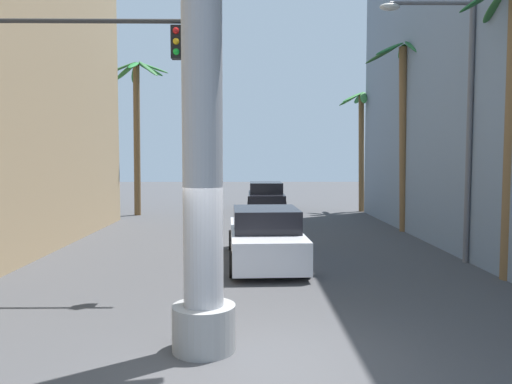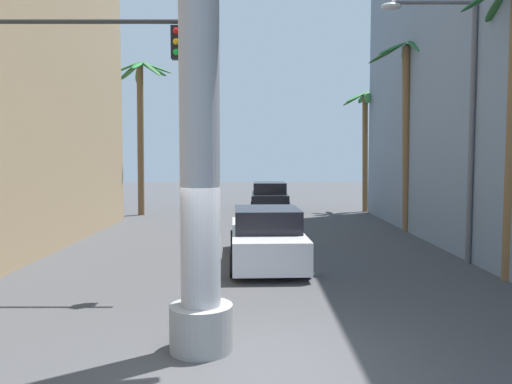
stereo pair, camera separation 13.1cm
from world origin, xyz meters
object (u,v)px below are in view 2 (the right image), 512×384
object	(u,v)px
street_lamp	(457,104)
car_far	(269,197)
traffic_light_mast	(54,100)
car_lead	(265,238)
palm_tree_mid_right	(406,111)
palm_tree_far_left	(140,113)
palm_tree_far_right	(365,129)

from	to	relation	value
street_lamp	car_far	bearing A→B (deg)	108.82
traffic_light_mast	car_lead	world-z (taller)	traffic_light_mast
car_far	palm_tree_mid_right	distance (m)	10.37
street_lamp	palm_tree_far_left	size ratio (longest dim) A/B	0.93
traffic_light_mast	car_far	distance (m)	17.90
palm_tree_mid_right	palm_tree_far_left	world-z (taller)	palm_tree_far_left
street_lamp	palm_tree_mid_right	distance (m)	5.95
traffic_light_mast	car_lead	size ratio (longest dim) A/B	1.15
traffic_light_mast	palm_tree_mid_right	bearing A→B (deg)	40.46
car_far	palm_tree_far_right	xyz separation A→B (m)	(5.15, -0.83, 3.71)
palm_tree_far_right	palm_tree_mid_right	distance (m)	7.23
traffic_light_mast	car_far	bearing A→B (deg)	73.05
palm_tree_far_right	traffic_light_mast	bearing A→B (deg)	-122.75
palm_tree_mid_right	palm_tree_far_left	distance (m)	12.98
car_lead	palm_tree_far_right	distance (m)	14.73
palm_tree_mid_right	car_far	bearing A→B (deg)	122.53
palm_tree_mid_right	car_lead	bearing A→B (deg)	-133.71
palm_tree_far_right	palm_tree_mid_right	bearing A→B (deg)	-90.14
car_lead	traffic_light_mast	bearing A→B (deg)	-148.20
street_lamp	car_far	world-z (taller)	street_lamp
street_lamp	traffic_light_mast	size ratio (longest dim) A/B	1.22
palm_tree_far_left	traffic_light_mast	bearing A→B (deg)	-84.36
car_lead	car_far	xyz separation A→B (m)	(0.47, 13.92, 0.03)
car_lead	street_lamp	bearing A→B (deg)	-0.67
traffic_light_mast	palm_tree_mid_right	distance (m)	13.50
street_lamp	traffic_light_mast	world-z (taller)	street_lamp
traffic_light_mast	car_far	xyz separation A→B (m)	(5.12, 16.81, -3.45)
car_far	palm_tree_far_left	distance (m)	8.25
car_lead	palm_tree_far_left	bearing A→B (deg)	117.82
street_lamp	palm_tree_far_right	size ratio (longest dim) A/B	1.12
street_lamp	palm_tree_far_left	world-z (taller)	palm_tree_far_left
car_lead	palm_tree_far_right	world-z (taller)	palm_tree_far_right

